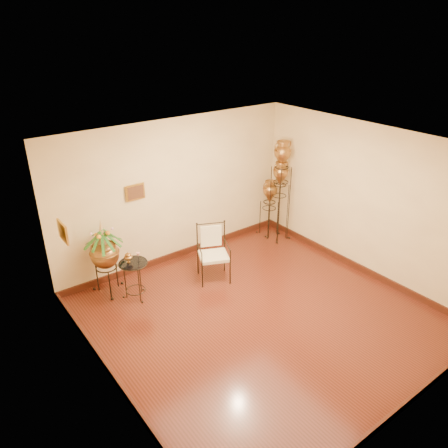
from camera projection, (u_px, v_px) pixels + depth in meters
ground at (260, 316)px, 7.11m from camera, size 5.00×5.00×0.00m
room_shell at (263, 220)px, 6.37m from camera, size 5.02×5.02×2.81m
amphora_tall at (280, 190)px, 9.14m from camera, size 0.54×0.54×2.20m
amphora_mid at (279, 200)px, 9.25m from camera, size 0.52×0.52×1.76m
amphora_short at (269, 207)px, 9.54m from camera, size 0.50×0.50×1.28m
planter_urn at (104, 252)px, 7.42m from camera, size 0.94×0.94×1.44m
armchair at (214, 254)px, 7.91m from camera, size 0.76×0.74×1.05m
side_table at (135, 279)px, 7.45m from camera, size 0.53×0.53×0.88m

